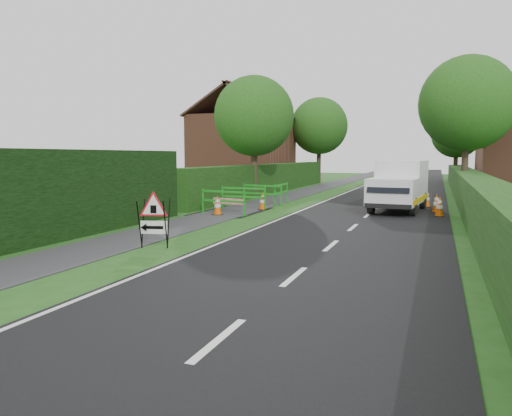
# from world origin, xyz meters

# --- Properties ---
(ground) EXTENTS (120.00, 120.00, 0.00)m
(ground) POSITION_xyz_m (0.00, 0.00, 0.00)
(ground) COLOR #214C15
(ground) RESTS_ON ground
(road_surface) EXTENTS (6.00, 90.00, 0.02)m
(road_surface) POSITION_xyz_m (2.50, 35.00, 0.00)
(road_surface) COLOR black
(road_surface) RESTS_ON ground
(footpath) EXTENTS (2.00, 90.00, 0.02)m
(footpath) POSITION_xyz_m (-3.00, 35.00, 0.01)
(footpath) COLOR #2D2D30
(footpath) RESTS_ON ground
(hedge_west_far) EXTENTS (1.00, 24.00, 1.80)m
(hedge_west_far) POSITION_xyz_m (-5.00, 22.00, 0.00)
(hedge_west_far) COLOR #14380F
(hedge_west_far) RESTS_ON ground
(hedge_east) EXTENTS (1.20, 50.00, 1.50)m
(hedge_east) POSITION_xyz_m (6.50, 16.00, 0.00)
(hedge_east) COLOR #14380F
(hedge_east) RESTS_ON ground
(house_west) EXTENTS (7.50, 7.40, 7.88)m
(house_west) POSITION_xyz_m (-10.00, 30.00, 2.90)
(house_west) COLOR brown
(house_west) RESTS_ON ground
(tree_nw) EXTENTS (4.40, 4.40, 6.70)m
(tree_nw) POSITION_xyz_m (-4.60, 18.00, 4.48)
(tree_nw) COLOR #2D2116
(tree_nw) RESTS_ON ground
(tree_ne) EXTENTS (5.20, 5.20, 7.79)m
(tree_ne) POSITION_xyz_m (6.40, 22.00, 5.17)
(tree_ne) COLOR #2D2116
(tree_ne) RESTS_ON ground
(tree_fw) EXTENTS (4.80, 4.80, 7.24)m
(tree_fw) POSITION_xyz_m (-4.60, 34.00, 4.83)
(tree_fw) COLOR #2D2116
(tree_fw) RESTS_ON ground
(tree_fe) EXTENTS (4.20, 4.20, 6.33)m
(tree_fe) POSITION_xyz_m (6.40, 38.00, 4.22)
(tree_fe) COLOR #2D2116
(tree_fe) RESTS_ON ground
(triangle_sign) EXTENTS (1.02, 1.02, 1.21)m
(triangle_sign) POSITION_xyz_m (-1.63, 2.64, 0.84)
(triangle_sign) COLOR black
(triangle_sign) RESTS_ON ground
(works_van) EXTENTS (2.25, 4.78, 2.11)m
(works_van) POSITION_xyz_m (3.52, 13.64, 1.12)
(works_van) COLOR silver
(works_van) RESTS_ON ground
(traffic_cone_0) EXTENTS (0.38, 0.38, 0.79)m
(traffic_cone_0) POSITION_xyz_m (5.12, 12.13, 0.39)
(traffic_cone_0) COLOR black
(traffic_cone_0) RESTS_ON ground
(traffic_cone_1) EXTENTS (0.38, 0.38, 0.79)m
(traffic_cone_1) POSITION_xyz_m (5.00, 13.49, 0.39)
(traffic_cone_1) COLOR black
(traffic_cone_1) RESTS_ON ground
(traffic_cone_2) EXTENTS (0.38, 0.38, 0.79)m
(traffic_cone_2) POSITION_xyz_m (4.57, 15.77, 0.39)
(traffic_cone_2) COLOR black
(traffic_cone_2) RESTS_ON ground
(traffic_cone_3) EXTENTS (0.38, 0.38, 0.79)m
(traffic_cone_3) POSITION_xyz_m (-3.05, 9.70, 0.39)
(traffic_cone_3) COLOR black
(traffic_cone_3) RESTS_ON ground
(traffic_cone_4) EXTENTS (0.38, 0.38, 0.79)m
(traffic_cone_4) POSITION_xyz_m (-2.01, 12.09, 0.39)
(traffic_cone_4) COLOR black
(traffic_cone_4) RESTS_ON ground
(ped_barrier_0) EXTENTS (2.09, 0.77, 1.00)m
(ped_barrier_0) POSITION_xyz_m (-2.89, 9.85, 0.63)
(ped_barrier_0) COLOR #198C1B
(ped_barrier_0) RESTS_ON ground
(ped_barrier_1) EXTENTS (2.06, 0.38, 1.00)m
(ped_barrier_1) POSITION_xyz_m (-2.87, 11.99, 0.63)
(ped_barrier_1) COLOR #198C1B
(ped_barrier_1) RESTS_ON ground
(ped_barrier_2) EXTENTS (2.09, 0.70, 1.00)m
(ped_barrier_2) POSITION_xyz_m (-2.71, 14.01, 0.63)
(ped_barrier_2) COLOR #198C1B
(ped_barrier_2) RESTS_ON ground
(ped_barrier_3) EXTENTS (0.36, 2.06, 1.00)m
(ped_barrier_3) POSITION_xyz_m (-2.11, 15.08, 0.63)
(ped_barrier_3) COLOR #198C1B
(ped_barrier_3) RESTS_ON ground
(redwhite_plank) EXTENTS (1.48, 0.30, 0.25)m
(redwhite_plank) POSITION_xyz_m (-3.09, 10.84, 0.00)
(redwhite_plank) COLOR red
(redwhite_plank) RESTS_ON ground
(hatchback_car) EXTENTS (2.27, 3.77, 1.20)m
(hatchback_car) POSITION_xyz_m (2.44, 26.30, 0.60)
(hatchback_car) COLOR silver
(hatchback_car) RESTS_ON ground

